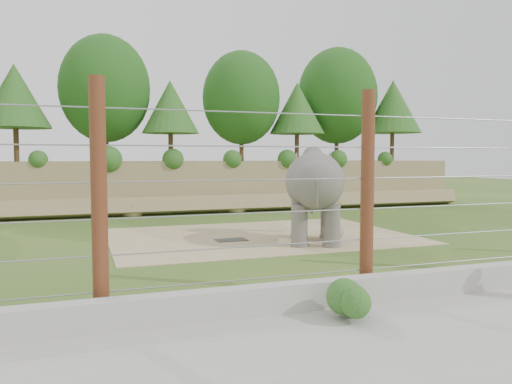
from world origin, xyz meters
name	(u,v)px	position (x,y,z in m)	size (l,w,h in m)	color
ground	(280,253)	(0.00, 0.00, 0.00)	(90.00, 90.00, 0.00)	#365820
back_embankment	(198,133)	(0.59, 12.68, 3.97)	(30.00, 5.52, 8.77)	#8D7D55
dirt_patch	(260,236)	(0.50, 3.00, 0.01)	(10.00, 7.00, 0.02)	tan
drain_grate	(231,240)	(-0.70, 2.41, 0.04)	(1.00, 0.60, 0.03)	#262628
elephant	(315,195)	(1.69, 1.23, 1.50)	(1.59, 3.71, 3.00)	#605A55
stone_ball	(333,230)	(2.35, 1.19, 0.37)	(0.71, 0.71, 0.71)	gray
retaining_wall	(380,288)	(0.00, -5.00, 0.25)	(26.00, 0.35, 0.50)	#A9A79D
walkway	(455,337)	(0.00, -7.00, 0.01)	(26.00, 4.00, 0.01)	#A9A79D
barrier_fence	(367,193)	(0.00, -4.50, 2.00)	(20.26, 0.26, 4.00)	#512716
walkway_shrub	(356,300)	(-1.00, -5.80, 0.33)	(0.63, 0.63, 0.63)	#245C1D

